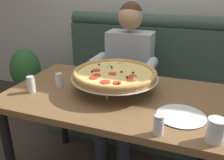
{
  "coord_description": "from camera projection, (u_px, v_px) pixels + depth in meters",
  "views": [
    {
      "loc": [
        0.46,
        -1.29,
        1.4
      ],
      "look_at": [
        -0.02,
        0.03,
        0.83
      ],
      "focal_mm": 37.98,
      "sensor_mm": 36.0,
      "label": 1
    }
  ],
  "objects": [
    {
      "name": "drinking_glass",
      "position": [
        215.0,
        132.0,
        1.03
      ],
      "size": [
        0.08,
        0.08,
        0.11
      ],
      "color": "silver",
      "rests_on": "dining_table"
    },
    {
      "name": "shaker_pepper_flakes",
      "position": [
        59.0,
        81.0,
        1.59
      ],
      "size": [
        0.05,
        0.05,
        0.1
      ],
      "color": "white",
      "rests_on": "dining_table"
    },
    {
      "name": "plate_near_left",
      "position": [
        181.0,
        115.0,
        1.24
      ],
      "size": [
        0.26,
        0.26,
        0.02
      ],
      "color": "white",
      "rests_on": "dining_table"
    },
    {
      "name": "pizza",
      "position": [
        115.0,
        74.0,
        1.52
      ],
      "size": [
        0.56,
        0.56,
        0.14
      ],
      "color": "silver",
      "rests_on": "dining_table"
    },
    {
      "name": "dining_table",
      "position": [
        113.0,
        106.0,
        1.54
      ],
      "size": [
        1.35,
        0.81,
        0.76
      ],
      "color": "brown",
      "rests_on": "ground_plane"
    },
    {
      "name": "potted_plant",
      "position": [
        26.0,
        74.0,
        2.9
      ],
      "size": [
        0.36,
        0.36,
        0.7
      ],
      "color": "brown",
      "rests_on": "ground_plane"
    },
    {
      "name": "diner_main",
      "position": [
        126.0,
        69.0,
        2.08
      ],
      "size": [
        0.54,
        0.64,
        1.27
      ],
      "color": "#2D3342",
      "rests_on": "ground_plane"
    },
    {
      "name": "shaker_oregano",
      "position": [
        159.0,
        126.0,
        1.08
      ],
      "size": [
        0.05,
        0.05,
        0.1
      ],
      "color": "white",
      "rests_on": "dining_table"
    },
    {
      "name": "booth_bench",
      "position": [
        142.0,
        91.0,
        2.4
      ],
      "size": [
        1.75,
        0.78,
        1.13
      ],
      "color": "#384C42",
      "rests_on": "ground_plane"
    },
    {
      "name": "shaker_parmesan",
      "position": [
        31.0,
        86.0,
        1.51
      ],
      "size": [
        0.05,
        0.05,
        0.11
      ],
      "color": "white",
      "rests_on": "dining_table"
    }
  ]
}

